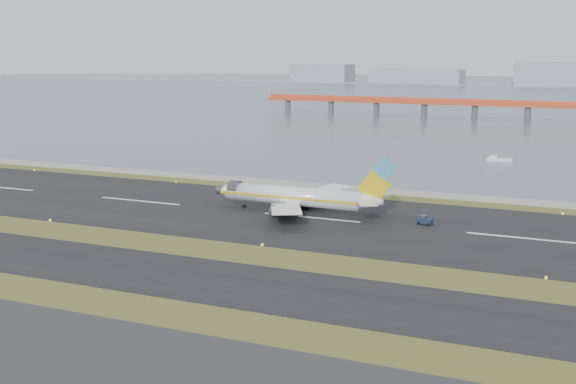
{
  "coord_description": "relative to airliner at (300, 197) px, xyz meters",
  "views": [
    {
      "loc": [
        50.24,
        -97.96,
        32.18
      ],
      "look_at": [
        -1.54,
        22.0,
        6.52
      ],
      "focal_mm": 45.0,
      "sensor_mm": 36.0,
      "label": 1
    }
  ],
  "objects": [
    {
      "name": "bay_water",
      "position": [
        3.56,
        427.42,
        -3.46
      ],
      "size": [
        1400.0,
        800.0,
        1.3
      ],
      "primitive_type": "cube",
      "color": "#465465",
      "rests_on": "ground"
    },
    {
      "name": "red_pier",
      "position": [
        23.56,
        217.42,
        3.82
      ],
      "size": [
        260.0,
        5.0,
        10.2
      ],
      "color": "#C34321",
      "rests_on": "ground"
    },
    {
      "name": "pushback_tug",
      "position": [
        25.16,
        0.65,
        -2.58
      ],
      "size": [
        3.09,
        2.17,
        1.8
      ],
      "rotation": [
        0.0,
        0.0,
        -0.21
      ],
      "color": "#16253C",
      "rests_on": "ground"
    },
    {
      "name": "taxiway_strip",
      "position": [
        3.56,
        -44.58,
        -3.41
      ],
      "size": [
        1000.0,
        18.0,
        0.1
      ],
      "primitive_type": "cube",
      "color": "black",
      "rests_on": "ground"
    },
    {
      "name": "airliner",
      "position": [
        0.0,
        0.0,
        0.0
      ],
      "size": [
        38.52,
        32.89,
        12.8
      ],
      "color": "white",
      "rests_on": "ground"
    },
    {
      "name": "far_shoreline",
      "position": [
        17.18,
        587.42,
        2.61
      ],
      "size": [
        1400.0,
        80.0,
        60.5
      ],
      "color": "#8795A0",
      "rests_on": "ground"
    },
    {
      "name": "runway_strip",
      "position": [
        3.56,
        -2.58,
        -3.41
      ],
      "size": [
        1000.0,
        45.0,
        0.1
      ],
      "primitive_type": "cube",
      "color": "black",
      "rests_on": "ground"
    },
    {
      "name": "seawall",
      "position": [
        3.56,
        27.42,
        -2.96
      ],
      "size": [
        1000.0,
        2.5,
        1.0
      ],
      "primitive_type": "cube",
      "color": "#979691",
      "rests_on": "ground"
    },
    {
      "name": "ground",
      "position": [
        3.56,
        -32.58,
        -3.46
      ],
      "size": [
        1000.0,
        1000.0,
        0.0
      ],
      "primitive_type": "plane",
      "color": "#3F4D1B",
      "rests_on": "ground"
    },
    {
      "name": "workboat_near",
      "position": [
        27.3,
        87.53,
        -2.89
      ],
      "size": [
        7.72,
        3.47,
        1.81
      ],
      "rotation": [
        0.0,
        0.0,
        0.16
      ],
      "color": "white",
      "rests_on": "ground"
    }
  ]
}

